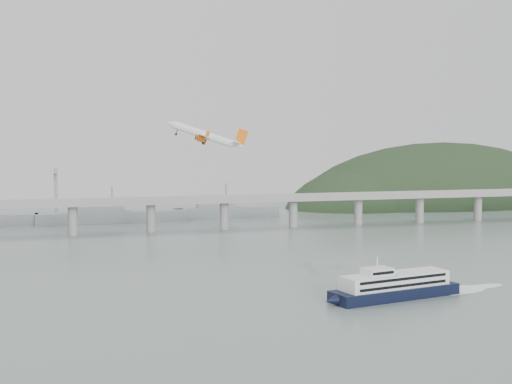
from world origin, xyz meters
name	(u,v)px	position (x,y,z in m)	size (l,w,h in m)	color
ground	(295,292)	(0.00, 0.00, 0.00)	(900.00, 900.00, 0.00)	slate
bridge	(194,205)	(-1.15, 200.00, 17.65)	(800.00, 22.00, 23.90)	gray
headland	(455,223)	(285.18, 331.75, -19.34)	(365.00, 155.00, 156.00)	black
ferry	(395,286)	(32.85, -20.68, 4.49)	(87.21, 27.45, 16.56)	black
airliner	(206,135)	(-19.90, 73.73, 62.61)	(39.52, 36.69, 15.73)	white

